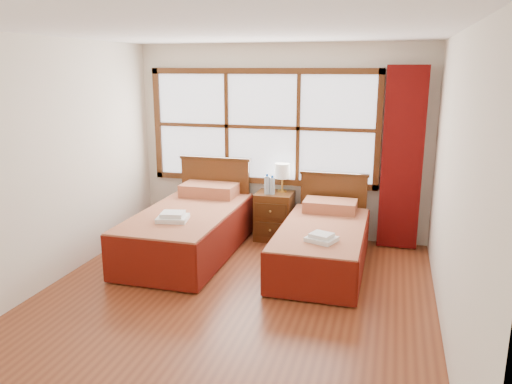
# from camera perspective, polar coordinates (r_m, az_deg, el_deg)

# --- Properties ---
(floor) EXTENTS (4.50, 4.50, 0.00)m
(floor) POSITION_cam_1_polar(r_m,az_deg,el_deg) (5.12, -3.08, -12.51)
(floor) COLOR brown
(floor) RESTS_ON ground
(ceiling) EXTENTS (4.50, 4.50, 0.00)m
(ceiling) POSITION_cam_1_polar(r_m,az_deg,el_deg) (4.59, -3.52, 17.95)
(ceiling) COLOR white
(ceiling) RESTS_ON wall_back
(wall_back) EXTENTS (4.00, 0.00, 4.00)m
(wall_back) POSITION_cam_1_polar(r_m,az_deg,el_deg) (6.82, 2.81, 5.72)
(wall_back) COLOR silver
(wall_back) RESTS_ON floor
(wall_left) EXTENTS (0.00, 4.50, 4.50)m
(wall_left) POSITION_cam_1_polar(r_m,az_deg,el_deg) (5.64, -22.93, 2.87)
(wall_left) COLOR silver
(wall_left) RESTS_ON floor
(wall_right) EXTENTS (0.00, 4.50, 4.50)m
(wall_right) POSITION_cam_1_polar(r_m,az_deg,el_deg) (4.47, 21.77, 0.29)
(wall_right) COLOR silver
(wall_right) RESTS_ON floor
(window) EXTENTS (3.16, 0.06, 1.56)m
(window) POSITION_cam_1_polar(r_m,az_deg,el_deg) (6.81, 0.69, 7.43)
(window) COLOR white
(window) RESTS_ON wall_back
(curtain) EXTENTS (0.50, 0.16, 2.30)m
(curtain) POSITION_cam_1_polar(r_m,az_deg,el_deg) (6.54, 16.35, 3.65)
(curtain) COLOR #5F0B09
(curtain) RESTS_ON wall_back
(bed_left) EXTENTS (1.10, 2.13, 1.07)m
(bed_left) POSITION_cam_1_polar(r_m,az_deg,el_deg) (6.33, -7.54, -4.10)
(bed_left) COLOR #41230D
(bed_left) RESTS_ON floor
(bed_right) EXTENTS (0.97, 1.99, 0.94)m
(bed_right) POSITION_cam_1_polar(r_m,az_deg,el_deg) (5.92, 7.62, -5.80)
(bed_right) COLOR #41230D
(bed_right) RESTS_ON floor
(nightstand) EXTENTS (0.49, 0.48, 0.65)m
(nightstand) POSITION_cam_1_polar(r_m,az_deg,el_deg) (6.79, 2.11, -2.75)
(nightstand) COLOR #502A11
(nightstand) RESTS_ON floor
(towels_left) EXTENTS (0.39, 0.36, 0.10)m
(towels_left) POSITION_cam_1_polar(r_m,az_deg,el_deg) (5.82, -9.49, -2.83)
(towels_left) COLOR white
(towels_left) RESTS_ON bed_left
(towels_right) EXTENTS (0.36, 0.34, 0.09)m
(towels_right) POSITION_cam_1_polar(r_m,az_deg,el_deg) (5.33, 7.49, -5.21)
(towels_right) COLOR white
(towels_right) RESTS_ON bed_right
(lamp) EXTENTS (0.20, 0.20, 0.39)m
(lamp) POSITION_cam_1_polar(r_m,az_deg,el_deg) (6.71, 3.03, 2.32)
(lamp) COLOR gold
(lamp) RESTS_ON nightstand
(bottle_near) EXTENTS (0.07, 0.07, 0.27)m
(bottle_near) POSITION_cam_1_polar(r_m,az_deg,el_deg) (6.61, 1.27, 0.83)
(bottle_near) COLOR #A1BCD0
(bottle_near) RESTS_ON nightstand
(bottle_far) EXTENTS (0.07, 0.07, 0.26)m
(bottle_far) POSITION_cam_1_polar(r_m,az_deg,el_deg) (6.60, 1.87, 0.74)
(bottle_far) COLOR #A1BCD0
(bottle_far) RESTS_ON nightstand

